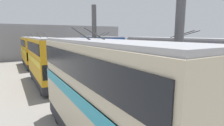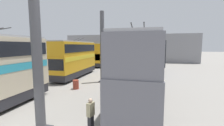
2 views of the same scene
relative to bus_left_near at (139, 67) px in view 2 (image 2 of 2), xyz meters
The scene contains 9 objects.
depot_back_wall 30.10m from the bus_left_near, ahead, with size 0.50×36.00×7.47m.
support_column_near 6.74m from the bus_left_near, 133.92° to the left, with size 0.90×0.90×8.48m.
support_column_far 8.02m from the bus_left_near, 37.06° to the left, with size 0.90×0.90×8.48m.
bus_left_near is the anchor object (origin of this frame).
bus_left_far 14.57m from the bus_left_near, ahead, with size 11.11×2.54×5.71m.
bus_right_mid 12.78m from the bus_left_near, 48.38° to the left, with size 9.67×2.54×5.68m.
bus_right_far 23.27m from the bus_left_near, 24.25° to the left, with size 9.45×2.54×5.60m.
person_by_left_row 5.00m from the bus_left_near, 151.34° to the left, with size 0.47×0.34×1.76m.
oil_drum 7.52m from the bus_left_near, 66.98° to the left, with size 0.63×0.63×0.94m.
Camera 2 is at (-4.12, -5.39, 4.44)m, focal length 24.00 mm.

